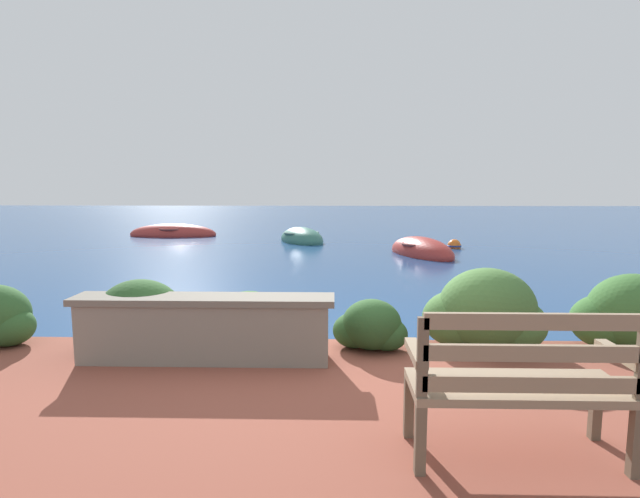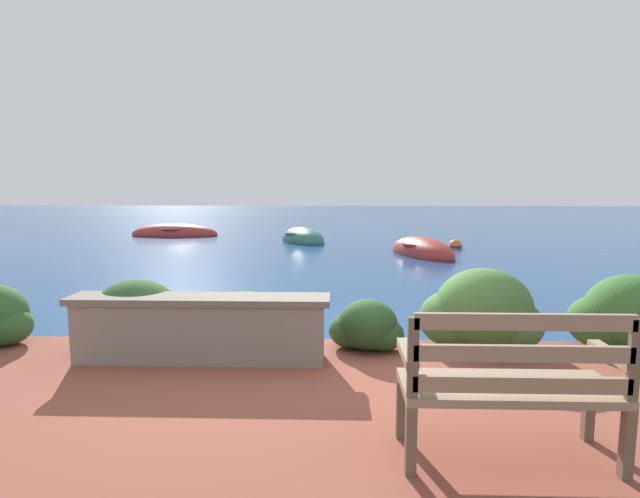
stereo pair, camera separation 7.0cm
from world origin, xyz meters
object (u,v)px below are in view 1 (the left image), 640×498
Objects in this scene: rowboat_nearest at (421,252)px; rowboat_mid at (302,240)px; park_bench at (519,381)px; rowboat_far at (173,234)px; mooring_buoy at (454,246)px.

rowboat_mid is at bearing 25.41° from rowboat_nearest.
park_bench is 16.53m from rowboat_far.
rowboat_mid is (-3.35, 3.02, 0.00)m from rowboat_nearest.
rowboat_mid is 5.07m from rowboat_far.
rowboat_nearest is at bearing 78.72° from park_bench.
rowboat_far reaches higher than mooring_buoy.
rowboat_nearest is at bearing 20.14° from rowboat_mid.
rowboat_far is at bearing 110.21° from park_bench.
rowboat_mid is 0.79× the size of rowboat_far.
rowboat_nearest reaches higher than rowboat_far.
rowboat_nearest is (1.26, 10.30, -0.63)m from park_bench.
rowboat_nearest reaches higher than rowboat_mid.
rowboat_far is at bearing -137.61° from rowboat_mid.
mooring_buoy is at bearing -61.85° from rowboat_nearest.
rowboat_mid is at bearing 160.35° from rowboat_far.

